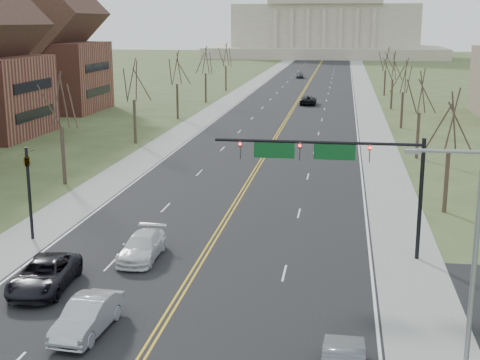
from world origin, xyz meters
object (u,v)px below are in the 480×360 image
(car_sb_outer_lead, at_px, (44,275))
(car_far_nb, at_px, (308,100))
(car_sb_inner_second, at_px, (142,247))
(signal_mast, at_px, (333,160))
(street_light, at_px, (468,251))
(car_sb_inner_lead, at_px, (88,316))
(signal_left, at_px, (29,183))
(car_far_sb, at_px, (300,75))

(car_sb_outer_lead, distance_m, car_far_nb, 82.27)
(car_far_nb, bearing_deg, car_sb_inner_second, 86.69)
(signal_mast, height_order, car_sb_inner_second, signal_mast)
(street_light, height_order, car_sb_outer_lead, street_light)
(car_sb_inner_lead, distance_m, car_sb_inner_second, 9.67)
(signal_left, relative_size, street_light, 0.66)
(street_light, xyz_separation_m, car_far_sb, (-15.60, 141.49, -4.44))
(car_sb_inner_lead, xyz_separation_m, car_far_nb, (5.16, 86.17, -0.02))
(car_sb_inner_second, height_order, car_far_sb, car_far_sb)
(car_far_nb, bearing_deg, car_sb_inner_lead, 87.44)
(car_sb_inner_second, bearing_deg, street_light, -34.99)
(signal_mast, height_order, car_sb_inner_lead, signal_mast)
(signal_mast, xyz_separation_m, car_sb_inner_second, (-10.92, -2.42, -5.02))
(car_sb_outer_lead, xyz_separation_m, car_far_nb, (9.26, 81.74, -0.02))
(street_light, bearing_deg, car_sb_outer_lead, 163.62)
(signal_left, height_order, street_light, street_light)
(car_sb_inner_second, bearing_deg, signal_mast, 11.86)
(signal_mast, bearing_deg, street_light, -68.59)
(signal_mast, distance_m, car_sb_inner_second, 12.26)
(car_sb_outer_lead, bearing_deg, car_far_sb, 83.89)
(car_sb_inner_second, bearing_deg, car_sb_inner_lead, -88.14)
(signal_left, distance_m, car_sb_inner_lead, 15.03)
(street_light, relative_size, car_far_nb, 1.65)
(street_light, relative_size, car_sb_outer_lead, 1.61)
(car_sb_inner_lead, height_order, car_far_sb, car_sb_inner_lead)
(signal_left, xyz_separation_m, car_far_nb, (13.61, 74.09, -2.94))
(street_light, distance_m, car_sb_inner_lead, 16.46)
(car_far_nb, bearing_deg, signal_left, 80.46)
(car_sb_inner_lead, relative_size, car_far_sb, 1.04)
(car_sb_outer_lead, distance_m, car_sb_inner_second, 6.39)
(car_far_sb, bearing_deg, signal_left, -97.76)
(car_sb_outer_lead, relative_size, car_far_sb, 1.24)
(signal_mast, bearing_deg, car_sb_inner_lead, -131.00)
(car_sb_outer_lead, xyz_separation_m, car_far_sb, (4.28, 135.64, -0.01))
(car_sb_outer_lead, relative_size, car_sb_inner_second, 1.12)
(car_sb_inner_lead, relative_size, car_sb_outer_lead, 0.84)
(street_light, height_order, car_sb_inner_lead, street_light)
(signal_left, distance_m, car_far_nb, 75.39)
(street_light, relative_size, car_far_sb, 1.99)
(car_sb_outer_lead, bearing_deg, signal_left, 115.35)
(street_light, distance_m, car_far_sb, 142.41)
(car_sb_inner_lead, bearing_deg, car_far_sb, 93.94)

